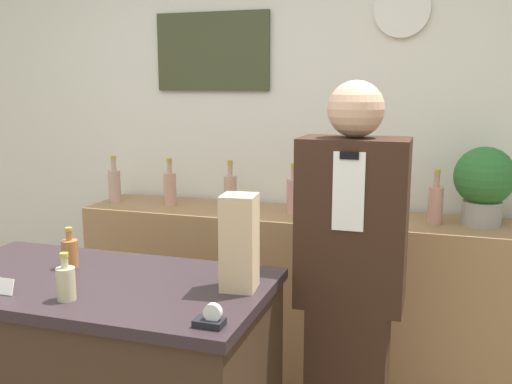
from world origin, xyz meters
The scene contains 15 objects.
back_wall centered at (0.00, 2.00, 1.36)m, with size 5.20×0.09×2.70m.
back_shelf centered at (0.20, 1.71, 0.49)m, with size 2.34×0.46×0.97m.
shopkeeper centered at (0.62, 1.00, 0.84)m, with size 0.42×0.27×1.67m.
potted_plant centered at (1.15, 1.74, 1.19)m, with size 0.29×0.29×0.39m.
paper_bag centered at (0.29, 0.60, 1.11)m, with size 0.13×0.13×0.34m.
tape_dispenser centered at (0.31, 0.27, 0.97)m, with size 0.09×0.06×0.07m.
price_card_right centered at (-0.47, 0.30, 0.97)m, with size 0.09×0.02×0.06m.
counter_bottle_2 centered at (-0.43, 0.62, 1.01)m, with size 0.06×0.06×0.16m.
counter_bottle_3 centered at (-0.23, 0.32, 1.01)m, with size 0.06×0.06×0.16m.
shelf_bottle_0 centered at (-0.89, 1.70, 1.08)m, with size 0.07×0.07×0.27m.
shelf_bottle_1 centered at (-0.52, 1.70, 1.08)m, with size 0.07×0.07×0.27m.
shelf_bottle_2 centered at (-0.16, 1.71, 1.08)m, with size 0.07×0.07×0.27m.
shelf_bottle_3 centered at (0.21, 1.70, 1.08)m, with size 0.07×0.07×0.27m.
shelf_bottle_4 centered at (0.57, 1.71, 1.08)m, with size 0.07×0.07×0.27m.
shelf_bottle_5 centered at (0.93, 1.70, 1.08)m, with size 0.07×0.07×0.27m.
Camera 1 is at (0.93, -1.21, 1.65)m, focal length 40.00 mm.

